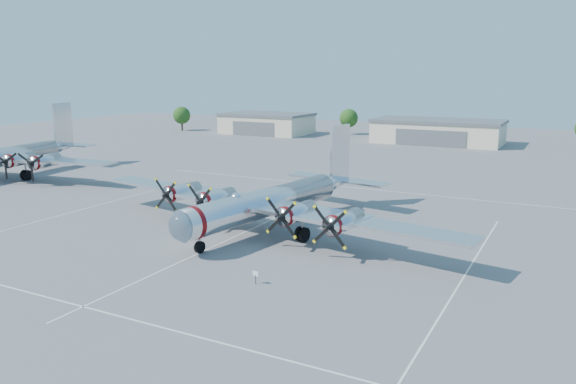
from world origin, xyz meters
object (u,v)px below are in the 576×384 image
at_px(tree_far_west, 182,115).
at_px(bomber_west, 12,176).
at_px(hangar_west, 267,123).
at_px(main_bomber_b29, 272,228).
at_px(tree_west, 349,118).
at_px(info_placard, 256,275).
at_px(hangar_center, 438,131).

relative_size(tree_far_west, bomber_west, 0.16).
height_order(hangar_west, main_bomber_b29, hangar_west).
distance_m(tree_west, info_placard, 108.14).
height_order(hangar_center, tree_west, tree_west).
height_order(tree_west, main_bomber_b29, tree_west).
distance_m(hangar_center, tree_far_west, 70.13).
bearing_deg(hangar_center, tree_far_west, -176.76).
distance_m(tree_far_west, tree_west, 46.57).
height_order(tree_far_west, bomber_west, tree_far_west).
xyz_separation_m(tree_west, bomber_west, (-23.80, -81.32, -4.22)).
xyz_separation_m(tree_far_west, tree_west, (45.00, 12.00, 0.00)).
xyz_separation_m(hangar_west, hangar_center, (45.00, -0.00, -0.00)).
bearing_deg(info_placard, hangar_center, 105.02).
bearing_deg(info_placard, bomber_west, 169.37).
bearing_deg(hangar_west, hangar_center, -0.00).
xyz_separation_m(tree_far_west, info_placard, (78.27, -90.83, -3.51)).
xyz_separation_m(tree_far_west, main_bomber_b29, (71.74, -76.55, -4.22)).
height_order(tree_far_west, tree_west, same).
bearing_deg(bomber_west, info_placard, -28.03).
height_order(hangar_west, bomber_west, hangar_west).
height_order(main_bomber_b29, info_placard, main_bomber_b29).
bearing_deg(tree_far_west, hangar_center, 3.24).
xyz_separation_m(hangar_center, tree_west, (-25.00, 8.04, 1.51)).
height_order(tree_far_west, main_bomber_b29, tree_far_west).
bearing_deg(bomber_west, main_bomber_b29, -15.51).
relative_size(main_bomber_b29, info_placard, 43.26).
relative_size(bomber_west, info_placard, 40.00).
distance_m(hangar_center, tree_west, 26.30).
relative_size(hangar_center, tree_far_west, 4.31).
distance_m(main_bomber_b29, bomber_west, 51.05).
distance_m(hangar_center, bomber_west, 88.08).
bearing_deg(main_bomber_b29, hangar_center, 100.85).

